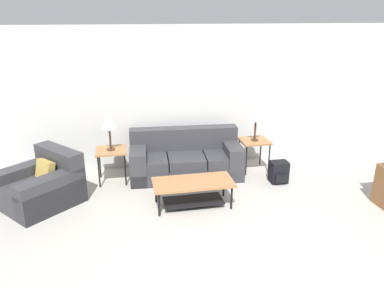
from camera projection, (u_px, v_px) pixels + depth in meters
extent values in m
cube|color=silver|center=(190.00, 97.00, 6.97)|extent=(8.87, 0.06, 2.60)
cube|color=#38383D|center=(186.00, 170.00, 6.73)|extent=(2.01, 0.98, 0.22)
cube|color=#38383D|center=(149.00, 162.00, 6.56)|extent=(0.68, 0.81, 0.20)
cube|color=#38383D|center=(186.00, 160.00, 6.64)|extent=(0.68, 0.81, 0.20)
cube|color=#38383D|center=(222.00, 158.00, 6.72)|extent=(0.68, 0.81, 0.20)
cube|color=#38383D|center=(184.00, 138.00, 6.84)|extent=(1.97, 0.38, 0.40)
cube|color=#38383D|center=(138.00, 163.00, 6.56)|extent=(0.33, 0.88, 0.58)
cube|color=#38383D|center=(232.00, 159.00, 6.77)|extent=(0.33, 0.88, 0.58)
cube|color=#38383D|center=(40.00, 192.00, 5.71)|extent=(1.41, 1.40, 0.40)
cube|color=#38383D|center=(59.00, 160.00, 5.86)|extent=(0.82, 0.90, 0.40)
cube|color=#38383D|center=(27.00, 181.00, 5.88)|extent=(0.96, 0.87, 0.56)
cube|color=#38383D|center=(52.00, 194.00, 5.48)|extent=(0.96, 0.87, 0.56)
cube|color=tan|center=(45.00, 171.00, 5.70)|extent=(0.36, 0.38, 0.36)
cube|color=#A87042|center=(193.00, 182.00, 5.60)|extent=(1.20, 0.55, 0.04)
cylinder|color=black|center=(159.00, 205.00, 5.37)|extent=(0.03, 0.03, 0.37)
cylinder|color=black|center=(232.00, 198.00, 5.57)|extent=(0.03, 0.03, 0.37)
cylinder|color=black|center=(156.00, 191.00, 5.77)|extent=(0.03, 0.03, 0.37)
cylinder|color=black|center=(224.00, 185.00, 5.97)|extent=(0.03, 0.03, 0.37)
cube|color=black|center=(193.00, 201.00, 5.70)|extent=(0.90, 0.39, 0.02)
cube|color=#A87042|center=(111.00, 150.00, 6.37)|extent=(0.51, 0.50, 0.03)
cylinder|color=black|center=(99.00, 172.00, 6.23)|extent=(0.03, 0.03, 0.56)
cylinder|color=black|center=(125.00, 170.00, 6.31)|extent=(0.03, 0.03, 0.56)
cylinder|color=black|center=(100.00, 163.00, 6.62)|extent=(0.03, 0.03, 0.56)
cylinder|color=black|center=(125.00, 161.00, 6.70)|extent=(0.03, 0.03, 0.56)
cube|color=#A87042|center=(255.00, 141.00, 6.84)|extent=(0.51, 0.50, 0.03)
cylinder|color=black|center=(246.00, 161.00, 6.70)|extent=(0.03, 0.03, 0.56)
cylinder|color=black|center=(269.00, 159.00, 6.78)|extent=(0.03, 0.03, 0.56)
cylinder|color=black|center=(239.00, 153.00, 7.09)|extent=(0.03, 0.03, 0.56)
cylinder|color=black|center=(261.00, 151.00, 7.17)|extent=(0.03, 0.03, 0.56)
cylinder|color=#472D1E|center=(111.00, 149.00, 6.36)|extent=(0.14, 0.14, 0.02)
cylinder|color=#472D1E|center=(110.00, 139.00, 6.30)|extent=(0.04, 0.04, 0.36)
cone|color=white|center=(109.00, 122.00, 6.20)|extent=(0.25, 0.25, 0.22)
cylinder|color=#472D1E|center=(255.00, 140.00, 6.83)|extent=(0.14, 0.14, 0.02)
cylinder|color=#472D1E|center=(255.00, 130.00, 6.77)|extent=(0.04, 0.04, 0.36)
cone|color=white|center=(256.00, 114.00, 6.68)|extent=(0.25, 0.25, 0.22)
cube|color=black|center=(279.00, 172.00, 6.46)|extent=(0.30, 0.22, 0.38)
cube|color=black|center=(282.00, 179.00, 6.36)|extent=(0.22, 0.05, 0.15)
cylinder|color=black|center=(271.00, 168.00, 6.56)|extent=(0.02, 0.02, 0.28)
cylinder|color=black|center=(280.00, 168.00, 6.59)|extent=(0.02, 0.02, 0.28)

